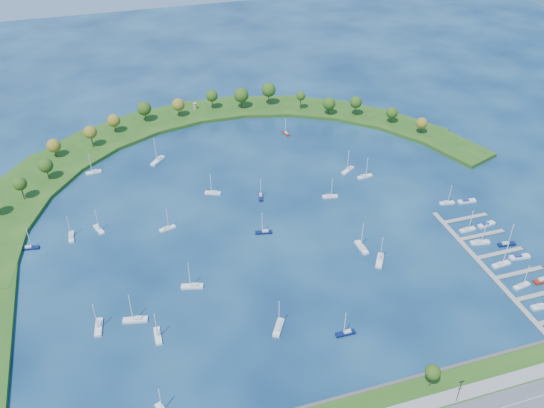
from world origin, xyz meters
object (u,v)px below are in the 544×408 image
object	(u,v)px
moored_boat_15	(192,286)
moored_boat_16	(158,335)
moored_boat_7	(71,236)
moored_boat_10	(261,196)
moored_boat_12	(264,232)
moored_boat_11	(99,229)
dock_system	(500,265)
moored_boat_0	(380,260)
harbor_tower	(195,106)
moored_boat_20	(348,170)
docked_boat_3	(543,280)
moored_boat_21	(365,176)
docked_boat_8	(468,229)
moored_boat_9	(30,247)
moored_boat_13	(135,319)
moored_boat_1	(362,247)
moored_boat_14	(346,333)
moored_boat_17	(158,160)
moored_boat_4	(99,326)
moored_boat_19	(94,172)
docked_boat_2	(522,285)
moored_boat_5	(286,133)
docked_boat_11	(467,201)
docked_boat_4	(501,264)
moored_boat_18	(330,196)
moored_boat_6	(167,228)
docked_boat_9	(486,224)
docked_boat_10	(447,202)
docked_boat_5	(519,257)
moored_boat_2	(278,327)
docked_boat_7	(507,244)
docked_boat_0	(542,306)
moored_boat_8	(213,192)
docked_boat_6	(480,242)

from	to	relation	value
moored_boat_15	moored_boat_16	distance (m)	27.71
moored_boat_7	moored_boat_10	size ratio (longest dim) A/B	1.08
moored_boat_12	moored_boat_11	bearing A→B (deg)	-7.54
dock_system	moored_boat_0	world-z (taller)	moored_boat_0
harbor_tower	moored_boat_10	bearing A→B (deg)	-83.04
moored_boat_20	docked_boat_3	distance (m)	110.35
moored_boat_21	docked_boat_8	xyz separation A→B (m)	(25.61, -55.19, -0.01)
moored_boat_9	moored_boat_13	xyz separation A→B (m)	(39.26, -56.65, 0.08)
moored_boat_1	moored_boat_14	bearing A→B (deg)	146.66
moored_boat_1	moored_boat_17	size ratio (longest dim) A/B	0.91
moored_boat_4	docked_boat_8	world-z (taller)	moored_boat_4
moored_boat_17	moored_boat_19	distance (m)	33.95
moored_boat_20	docked_boat_2	size ratio (longest dim) A/B	1.17
moored_boat_5	moored_boat_16	world-z (taller)	moored_boat_16
moored_boat_11	docked_boat_11	distance (m)	175.44
harbor_tower	moored_boat_14	size ratio (longest dim) A/B	0.35
dock_system	moored_boat_1	distance (m)	58.09
docked_boat_4	moored_boat_17	bearing A→B (deg)	130.34
moored_boat_18	moored_boat_6	bearing A→B (deg)	-167.30
dock_system	docked_boat_3	xyz separation A→B (m)	(10.71, -13.64, 0.58)
docked_boat_9	docked_boat_10	xyz separation A→B (m)	(-8.04, 20.80, 0.22)
moored_boat_13	docked_boat_10	xyz separation A→B (m)	(152.97, 32.81, -0.09)
docked_boat_5	moored_boat_17	bearing A→B (deg)	143.43
moored_boat_12	moored_boat_21	distance (m)	70.07
moored_boat_1	moored_boat_14	distance (m)	50.58
moored_boat_2	docked_boat_7	bearing A→B (deg)	-50.39
docked_boat_0	docked_boat_10	size ratio (longest dim) A/B	1.18
docked_boat_3	harbor_tower	bearing A→B (deg)	116.87
moored_boat_7	docked_boat_10	size ratio (longest dim) A/B	1.11
moored_boat_4	moored_boat_9	world-z (taller)	moored_boat_4
moored_boat_9	docked_boat_10	xyz separation A→B (m)	(192.24, -23.84, -0.01)
docked_boat_3	moored_boat_0	bearing A→B (deg)	150.54
moored_boat_16	dock_system	bearing A→B (deg)	90.03
docked_boat_7	docked_boat_0	bearing A→B (deg)	-98.88
moored_boat_4	docked_boat_5	size ratio (longest dim) A/B	1.42
dock_system	moored_boat_19	world-z (taller)	moored_boat_19
moored_boat_14	moored_boat_21	world-z (taller)	moored_boat_21
docked_boat_2	docked_boat_4	xyz separation A→B (m)	(-0.02, 13.55, 0.03)
moored_boat_8	moored_boat_15	distance (m)	67.11
docked_boat_4	docked_boat_9	size ratio (longest dim) A/B	1.38
moored_boat_12	docked_boat_2	size ratio (longest dim) A/B	1.02
moored_boat_10	docked_boat_7	world-z (taller)	docked_boat_7
moored_boat_14	docked_boat_0	xyz separation A→B (m)	(77.66, -10.02, 0.04)
moored_boat_13	docked_boat_8	size ratio (longest dim) A/B	1.21
moored_boat_2	docked_boat_6	distance (m)	102.57
moored_boat_13	moored_boat_5	bearing A→B (deg)	-117.51
moored_boat_7	moored_boat_21	xyz separation A→B (m)	(146.88, 7.19, -0.00)
docked_boat_9	docked_boat_11	size ratio (longest dim) A/B	0.98
moored_boat_20	docked_boat_9	bearing A→B (deg)	89.86
moored_boat_13	docked_boat_3	distance (m)	163.33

